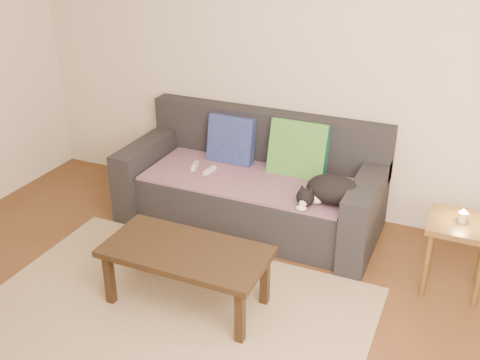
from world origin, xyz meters
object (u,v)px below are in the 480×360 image
object	(u,v)px
cat	(331,191)
wii_remote_a	(195,166)
wii_remote_b	(210,170)
sofa	(253,187)
side_table	(460,234)
coffee_table	(186,256)

from	to	relation	value
cat	wii_remote_a	world-z (taller)	cat
wii_remote_a	wii_remote_b	xyz separation A→B (m)	(0.16, -0.03, 0.00)
wii_remote_a	wii_remote_b	size ratio (longest dim) A/B	1.00
wii_remote_b	sofa	bearing A→B (deg)	-62.50
sofa	side_table	xyz separation A→B (m)	(1.63, -0.31, 0.12)
cat	wii_remote_b	size ratio (longest dim) A/B	3.21
coffee_table	side_table	bearing A→B (deg)	29.58
cat	side_table	xyz separation A→B (m)	(0.91, -0.06, -0.11)
sofa	side_table	bearing A→B (deg)	-10.70
side_table	coffee_table	xyz separation A→B (m)	(-1.59, -0.90, -0.06)
wii_remote_b	coffee_table	size ratio (longest dim) A/B	0.14
wii_remote_b	coffee_table	distance (m)	1.14
cat	wii_remote_a	size ratio (longest dim) A/B	3.21
coffee_table	wii_remote_b	bearing A→B (deg)	108.71
wii_remote_b	coffee_table	world-z (taller)	wii_remote_b
sofa	coffee_table	size ratio (longest dim) A/B	1.97
wii_remote_a	side_table	distance (m)	2.12
sofa	cat	size ratio (longest dim) A/B	4.35
wii_remote_a	side_table	xyz separation A→B (m)	(2.11, -0.21, -0.03)
cat	side_table	distance (m)	0.92
sofa	wii_remote_a	distance (m)	0.51
wii_remote_a	wii_remote_b	bearing A→B (deg)	-116.10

